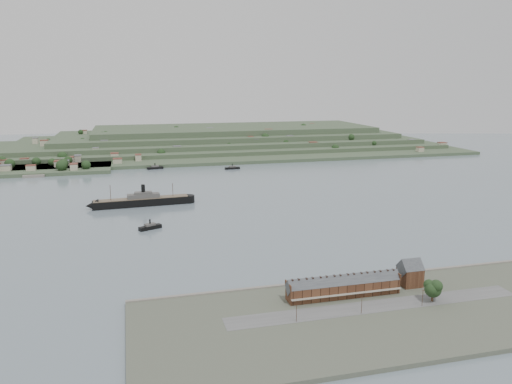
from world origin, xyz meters
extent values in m
plane|color=slate|center=(0.00, 0.00, 0.00)|extent=(1400.00, 1400.00, 0.00)
cube|color=#4C5142|center=(0.00, -188.00, 1.00)|extent=(220.00, 80.00, 2.00)
cube|color=gray|center=(0.00, -149.00, 1.30)|extent=(220.00, 2.00, 2.60)
cube|color=#595959|center=(0.00, -182.00, 2.05)|extent=(140.00, 12.00, 0.10)
cube|color=#472919|center=(-10.00, -168.00, 5.50)|extent=(55.00, 8.00, 7.00)
cube|color=#393C41|center=(-10.00, -168.00, 9.00)|extent=(55.60, 8.15, 8.15)
cube|color=#9E9B8B|center=(-10.00, -172.80, 5.00)|extent=(55.00, 1.60, 0.25)
cube|color=#472919|center=(-37.50, -168.00, 10.00)|extent=(0.50, 8.40, 3.00)
cube|color=#472919|center=(17.50, -168.00, 10.00)|extent=(0.50, 8.40, 3.00)
cube|color=black|center=(-32.00, -168.00, 11.40)|extent=(0.90, 1.40, 3.20)
cube|color=black|center=(-26.50, -168.00, 11.40)|extent=(0.90, 1.40, 3.20)
cube|color=black|center=(-12.75, -168.00, 11.40)|extent=(0.90, 1.40, 3.20)
cube|color=black|center=(-7.25, -168.00, 11.40)|extent=(0.90, 1.40, 3.20)
cube|color=black|center=(6.50, -168.00, 11.40)|extent=(0.90, 1.40, 3.20)
cube|color=black|center=(12.00, -168.00, 11.40)|extent=(0.90, 1.40, 3.20)
cube|color=#472919|center=(27.50, -164.00, 6.50)|extent=(10.00, 10.00, 9.00)
cube|color=#393C41|center=(27.50, -164.00, 11.00)|extent=(10.40, 10.18, 10.18)
cube|color=#374B32|center=(0.00, 360.00, 2.00)|extent=(760.00, 260.00, 4.00)
cube|color=#374B32|center=(20.00, 385.00, 6.50)|extent=(680.00, 220.00, 5.00)
cube|color=#374B32|center=(35.00, 400.00, 12.00)|extent=(600.00, 200.00, 6.00)
cube|color=#374B32|center=(50.00, 415.00, 18.50)|extent=(520.00, 180.00, 7.00)
cube|color=#374B32|center=(65.00, 430.00, 26.00)|extent=(440.00, 160.00, 8.00)
cube|color=#374B32|center=(-200.00, 250.00, 2.00)|extent=(150.00, 90.00, 4.00)
cube|color=gray|center=(-205.00, 208.00, 1.40)|extent=(22.00, 14.00, 2.80)
cube|color=black|center=(-96.09, 44.73, 3.06)|extent=(79.22, 15.23, 6.12)
cone|color=black|center=(-135.38, 42.35, 3.06)|extent=(11.11, 11.11, 10.50)
cylinder|color=black|center=(-56.79, 47.10, 3.06)|extent=(10.50, 10.50, 6.12)
cube|color=brown|center=(-96.09, 44.73, 6.39)|extent=(77.42, 14.25, 0.52)
cube|color=#4D4B47|center=(-94.34, 44.83, 8.31)|extent=(26.67, 9.44, 3.50)
cube|color=#4D4B47|center=(-94.34, 44.83, 10.67)|extent=(14.34, 6.96, 2.19)
cylinder|color=black|center=(-94.34, 44.83, 14.00)|extent=(3.15, 3.15, 7.87)
cylinder|color=#412C1E|center=(-120.54, 43.25, 12.25)|extent=(0.44, 0.44, 14.00)
cylinder|color=#412C1E|center=(-69.89, 46.31, 11.37)|extent=(0.44, 0.44, 12.25)
cube|color=black|center=(-92.70, -26.57, 1.30)|extent=(16.61, 10.79, 2.61)
cube|color=#4D4B47|center=(-92.70, -26.57, 3.26)|extent=(8.12, 6.24, 1.96)
cylinder|color=black|center=(-92.70, -26.57, 5.43)|extent=(1.09, 1.09, 3.80)
cube|color=black|center=(-74.50, 225.00, 1.27)|extent=(19.51, 7.74, 2.53)
cube|color=#4D4B47|center=(-74.50, 225.00, 3.16)|extent=(9.02, 5.31, 1.90)
cylinder|color=black|center=(-74.50, 225.00, 5.27)|extent=(1.05, 1.05, 3.69)
cube|color=black|center=(14.23, 201.16, 1.17)|extent=(17.72, 5.51, 2.34)
cube|color=#4D4B47|center=(14.23, 201.16, 2.93)|extent=(8.04, 4.18, 1.76)
cylinder|color=black|center=(14.23, 201.16, 4.88)|extent=(0.98, 0.98, 3.41)
cylinder|color=#412C1E|center=(27.32, -183.78, 4.15)|extent=(1.03, 1.03, 4.30)
sphere|color=black|center=(27.32, -183.78, 8.03)|extent=(7.75, 7.75, 7.75)
sphere|color=black|center=(29.48, -182.92, 8.89)|extent=(6.03, 6.03, 6.03)
sphere|color=black|center=(25.60, -185.07, 8.46)|extent=(5.51, 5.51, 5.51)
sphere|color=black|center=(27.75, -185.67, 10.18)|extent=(5.16, 5.16, 5.16)
camera|label=1|loc=(-105.29, -370.36, 101.09)|focal=35.00mm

